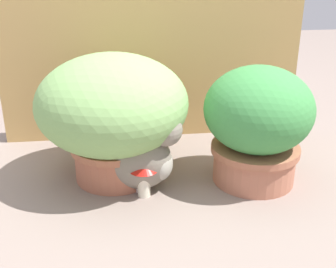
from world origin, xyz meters
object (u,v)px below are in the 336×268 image
Objects in this scene: leafy_planter at (257,122)px; grass_planter at (113,111)px; mushroom_ornament_pink at (139,163)px; cat at (139,155)px; mushroom_ornament_red at (144,170)px.

grass_planter is at bearing 170.29° from leafy_planter.
leafy_planter reaches higher than mushroom_ornament_pink.
cat is 2.56× the size of mushroom_ornament_red.
cat is at bearing 87.08° from mushroom_ornament_pink.
mushroom_ornament_red is (0.01, -0.03, -0.01)m from mushroom_ornament_pink.
cat is (-0.40, -0.00, -0.10)m from leafy_planter.
leafy_planter is at bearing 0.61° from cat.
leafy_planter is 1.15× the size of cat.
leafy_planter is 0.41m from cat.
cat reaches higher than mushroom_ornament_pink.
cat is at bearing -179.39° from leafy_planter.
cat is at bearing 100.35° from mushroom_ornament_red.
mushroom_ornament_pink is (0.08, -0.12, -0.14)m from grass_planter.
leafy_planter is 0.42m from mushroom_ornament_pink.
leafy_planter is at bearing -9.71° from grass_planter.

